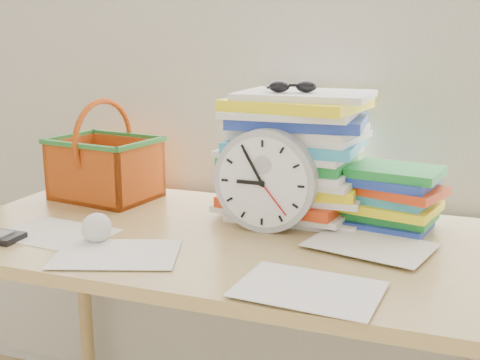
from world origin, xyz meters
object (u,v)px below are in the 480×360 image
at_px(clock, 266,181).
at_px(basket, 104,150).
at_px(paper_stack, 296,154).
at_px(desk, 233,265).
at_px(book_stack, 391,197).

distance_m(clock, basket, 0.55).
bearing_deg(clock, paper_stack, 77.84).
relative_size(paper_stack, clock, 1.46).
bearing_deg(desk, basket, 157.90).
xyz_separation_m(desk, paper_stack, (0.09, 0.22, 0.24)).
distance_m(desk, basket, 0.55).
bearing_deg(desk, paper_stack, 66.90).
height_order(book_stack, basket, basket).
height_order(desk, paper_stack, paper_stack).
bearing_deg(paper_stack, book_stack, -4.13).
xyz_separation_m(paper_stack, basket, (-0.56, -0.03, -0.02)).
distance_m(clock, book_stack, 0.32).
bearing_deg(clock, basket, 166.52).
distance_m(paper_stack, clock, 0.16).
xyz_separation_m(desk, clock, (0.06, 0.06, 0.20)).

